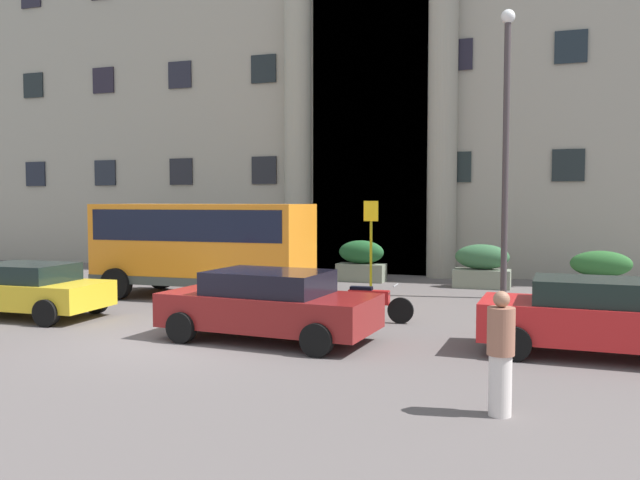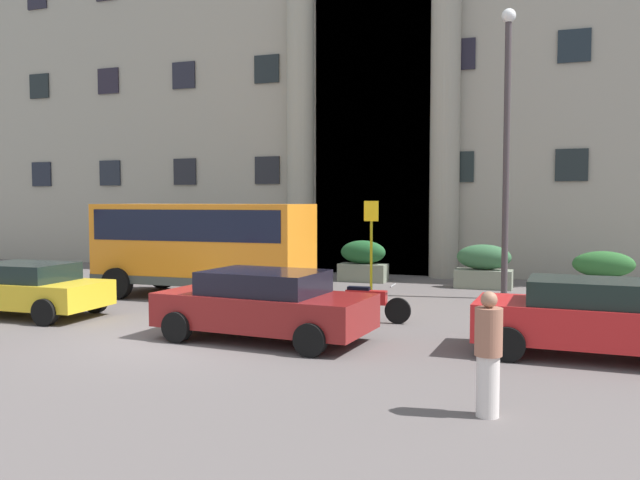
# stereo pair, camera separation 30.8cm
# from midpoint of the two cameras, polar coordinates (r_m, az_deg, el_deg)

# --- Properties ---
(ground_plane) EXTENTS (80.00, 64.00, 0.12)m
(ground_plane) POSITION_cam_midpoint_polar(r_m,az_deg,el_deg) (13.68, -12.85, -8.80)
(ground_plane) COLOR #585150
(office_building_facade) EXTENTS (38.48, 9.79, 18.45)m
(office_building_facade) POSITION_cam_midpoint_polar(r_m,az_deg,el_deg) (30.35, 5.27, 15.59)
(office_building_facade) COLOR gray
(office_building_facade) RESTS_ON ground_plane
(orange_minibus) EXTENTS (6.25, 2.86, 2.73)m
(orange_minibus) POSITION_cam_midpoint_polar(r_m,az_deg,el_deg) (19.41, -10.55, -0.13)
(orange_minibus) COLOR orange
(orange_minibus) RESTS_ON ground_plane
(bus_stop_sign) EXTENTS (0.44, 0.08, 2.82)m
(bus_stop_sign) POSITION_cam_midpoint_polar(r_m,az_deg,el_deg) (19.50, 4.03, 0.24)
(bus_stop_sign) COLOR #9F9812
(bus_stop_sign) RESTS_ON ground_plane
(hedge_planter_entrance_right) EXTENTS (1.67, 0.76, 1.44)m
(hedge_planter_entrance_right) POSITION_cam_midpoint_polar(r_m,az_deg,el_deg) (22.83, 3.24, -1.90)
(hedge_planter_entrance_right) COLOR gray
(hedge_planter_entrance_right) RESTS_ON ground_plane
(hedge_planter_west) EXTENTS (2.03, 0.85, 1.66)m
(hedge_planter_west) POSITION_cam_midpoint_polar(r_m,az_deg,el_deg) (27.03, -15.86, -0.97)
(hedge_planter_west) COLOR slate
(hedge_planter_west) RESTS_ON ground_plane
(hedge_planter_far_west) EXTENTS (1.60, 0.75, 1.43)m
(hedge_planter_far_west) POSITION_cam_midpoint_polar(r_m,az_deg,el_deg) (25.11, -10.14, -1.48)
(hedge_planter_far_west) COLOR slate
(hedge_planter_far_west) RESTS_ON ground_plane
(hedge_planter_east) EXTENTS (1.80, 0.84, 1.42)m
(hedge_planter_east) POSITION_cam_midpoint_polar(r_m,az_deg,el_deg) (21.71, 13.58, -2.30)
(hedge_planter_east) COLOR gray
(hedge_planter_east) RESTS_ON ground_plane
(hedge_planter_entrance_left) EXTENTS (1.89, 0.79, 1.29)m
(hedge_planter_entrance_left) POSITION_cam_midpoint_polar(r_m,az_deg,el_deg) (21.86, 22.96, -2.61)
(hedge_planter_entrance_left) COLOR gray
(hedge_planter_entrance_left) RESTS_ON ground_plane
(parked_compact_extra) EXTENTS (3.96, 2.08, 1.30)m
(parked_compact_extra) POSITION_cam_midpoint_polar(r_m,az_deg,el_deg) (17.46, -24.77, -3.91)
(parked_compact_extra) COLOR gold
(parked_compact_extra) RESTS_ON ground_plane
(white_taxi_kerbside) EXTENTS (4.43, 2.34, 1.41)m
(white_taxi_kerbside) POSITION_cam_midpoint_polar(r_m,az_deg,el_deg) (13.31, -5.16, -5.61)
(white_taxi_kerbside) COLOR maroon
(white_taxi_kerbside) RESTS_ON ground_plane
(parked_coupe_end) EXTENTS (4.15, 1.99, 1.41)m
(parked_coupe_end) POSITION_cam_midpoint_polar(r_m,az_deg,el_deg) (12.81, 22.48, -6.21)
(parked_coupe_end) COLOR red
(parked_coupe_end) RESTS_ON ground_plane
(motorcycle_far_end) EXTENTS (2.10, 0.55, 0.89)m
(motorcycle_far_end) POSITION_cam_midpoint_polar(r_m,az_deg,el_deg) (15.31, 3.56, -5.43)
(motorcycle_far_end) COLOR black
(motorcycle_far_end) RESTS_ON ground_plane
(pedestrian_child_trailing) EXTENTS (0.36, 0.36, 1.65)m
(pedestrian_child_trailing) POSITION_cam_midpoint_polar(r_m,az_deg,el_deg) (8.93, 14.54, -9.56)
(pedestrian_child_trailing) COLOR silver
(pedestrian_child_trailing) RESTS_ON ground_plane
(lamppost_plaza_centre) EXTENTS (0.40, 0.40, 8.21)m
(lamppost_plaza_centre) POSITION_cam_midpoint_polar(r_m,az_deg,el_deg) (19.50, 15.51, 8.97)
(lamppost_plaza_centre) COLOR #3B3335
(lamppost_plaza_centre) RESTS_ON ground_plane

